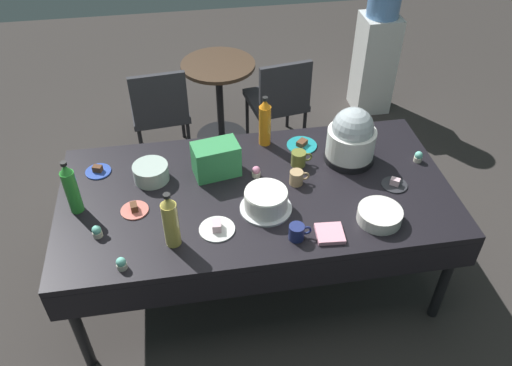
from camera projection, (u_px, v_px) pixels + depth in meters
name	position (u px, v px, depth m)	size (l,w,h in m)	color
ground	(256.00, 275.00, 3.37)	(9.00, 9.00, 0.00)	#383330
potluck_table	(256.00, 198.00, 2.92)	(2.20, 1.10, 0.75)	black
frosted_layer_cake	(266.00, 201.00, 2.72)	(0.28, 0.28, 0.12)	silver
slow_cooker	(351.00, 138.00, 2.99)	(0.30, 0.30, 0.35)	black
glass_salad_bowl	(151.00, 172.00, 2.92)	(0.20, 0.20, 0.10)	#B2C6BC
ceramic_snack_bowl	(380.00, 215.00, 2.68)	(0.24, 0.24, 0.07)	silver
dessert_plate_white	(217.00, 228.00, 2.64)	(0.19, 0.19, 0.05)	white
dessert_plate_charcoal	(395.00, 184.00, 2.90)	(0.15, 0.15, 0.05)	#2D2D33
dessert_plate_cobalt	(98.00, 171.00, 3.00)	(0.15, 0.15, 0.04)	#2D4CB2
dessert_plate_teal	(302.00, 145.00, 3.19)	(0.19, 0.19, 0.04)	teal
dessert_plate_coral	(134.00, 209.00, 2.75)	(0.15, 0.15, 0.05)	#E07266
cupcake_vanilla	(256.00, 172.00, 2.95)	(0.05, 0.05, 0.07)	beige
cupcake_rose	(97.00, 232.00, 2.59)	(0.05, 0.05, 0.07)	beige
cupcake_berry	(121.00, 264.00, 2.43)	(0.05, 0.05, 0.07)	beige
cupcake_cocoa	(418.00, 157.00, 3.06)	(0.05, 0.05, 0.07)	beige
soda_bottle_orange_juice	(265.00, 122.00, 3.12)	(0.07, 0.07, 0.33)	orange
soda_bottle_lime_soda	(71.00, 189.00, 2.66)	(0.07, 0.07, 0.33)	green
soda_bottle_ginger_ale	(171.00, 221.00, 2.48)	(0.08, 0.08, 0.33)	gold
coffee_mug_tan	(297.00, 178.00, 2.90)	(0.12, 0.08, 0.08)	tan
coffee_mug_navy	(297.00, 232.00, 2.57)	(0.12, 0.08, 0.08)	navy
coffee_mug_olive	(299.00, 158.00, 3.02)	(0.13, 0.09, 0.09)	olive
soda_carton	(216.00, 159.00, 2.93)	(0.26, 0.16, 0.20)	#338C4C
paper_napkin_stack	(330.00, 234.00, 2.61)	(0.14, 0.14, 0.02)	pink
maroon_chair_left	(160.00, 108.00, 4.01)	(0.48, 0.48, 0.85)	#333338
maroon_chair_right	(279.00, 98.00, 4.13)	(0.50, 0.50, 0.85)	#333338
round_cafe_table	(219.00, 88.00, 4.23)	(0.60, 0.60, 0.72)	#473323
water_cooler	(376.00, 50.00, 4.56)	(0.32, 0.32, 1.24)	silver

